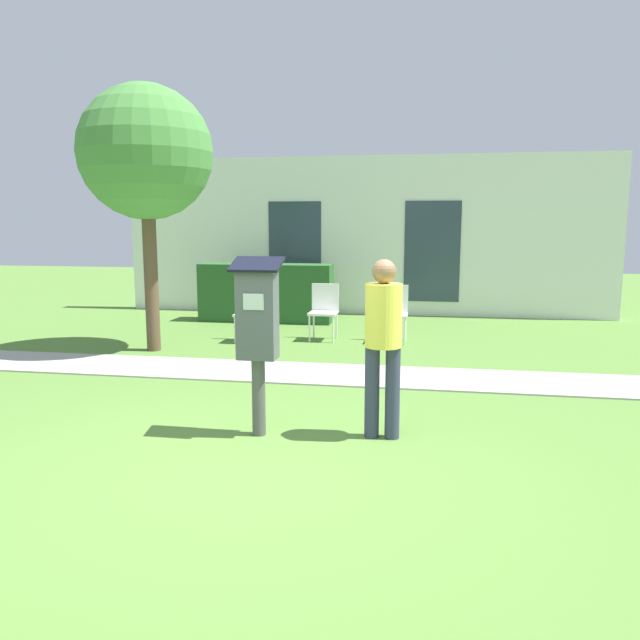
% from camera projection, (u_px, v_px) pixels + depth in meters
% --- Properties ---
extents(ground_plane, '(40.00, 40.00, 0.00)m').
position_uv_depth(ground_plane, '(245.00, 471.00, 4.78)').
color(ground_plane, '#517A33').
extents(sidewalk, '(12.00, 1.10, 0.02)m').
position_uv_depth(sidewalk, '(317.00, 373.00, 7.82)').
color(sidewalk, '#A3A099').
rests_on(sidewalk, ground).
extents(building_facade, '(10.00, 0.26, 3.20)m').
position_uv_depth(building_facade, '(363.00, 236.00, 12.73)').
color(building_facade, white).
rests_on(building_facade, ground).
extents(parking_meter, '(0.44, 0.31, 1.59)m').
position_uv_depth(parking_meter, '(257.00, 323.00, 5.45)').
color(parking_meter, '#4C4C4C').
rests_on(parking_meter, ground).
extents(person_standing, '(0.32, 0.32, 1.58)m').
position_uv_depth(person_standing, '(383.00, 334.00, 5.39)').
color(person_standing, '#333851').
rests_on(person_standing, ground).
extents(outdoor_chair_left, '(0.44, 0.44, 0.90)m').
position_uv_depth(outdoor_chair_left, '(251.00, 308.00, 9.94)').
color(outdoor_chair_left, white).
rests_on(outdoor_chair_left, ground).
extents(outdoor_chair_middle, '(0.44, 0.44, 0.90)m').
position_uv_depth(outdoor_chair_middle, '(324.00, 307.00, 10.07)').
color(outdoor_chair_middle, white).
rests_on(outdoor_chair_middle, ground).
extents(outdoor_chair_right, '(0.44, 0.44, 0.90)m').
position_uv_depth(outdoor_chair_right, '(394.00, 309.00, 9.87)').
color(outdoor_chair_right, white).
rests_on(outdoor_chair_right, ground).
extents(hedge_row, '(2.54, 0.60, 1.10)m').
position_uv_depth(hedge_row, '(266.00, 293.00, 11.90)').
color(hedge_row, '#285628').
rests_on(hedge_row, ground).
extents(tree, '(1.90, 1.90, 3.82)m').
position_uv_depth(tree, '(146.00, 154.00, 8.83)').
color(tree, brown).
rests_on(tree, ground).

